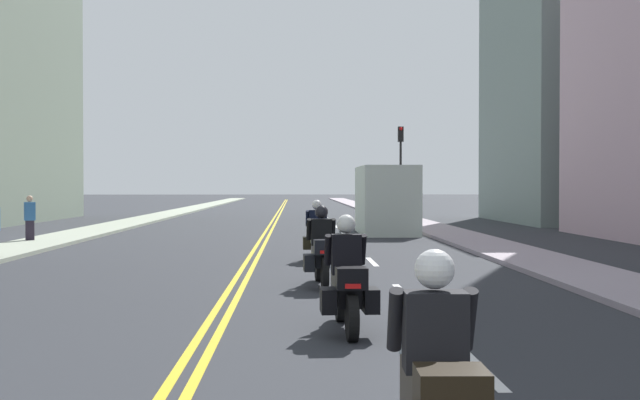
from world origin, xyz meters
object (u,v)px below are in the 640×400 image
at_px(motorcycle_1, 347,285).
at_px(parked_truck, 385,203).
at_px(pedestrian_1, 30,219).
at_px(motorcycle_3, 317,237).
at_px(traffic_light_far, 401,157).
at_px(motorcycle_0, 437,396).
at_px(motorcycle_2, 322,253).

bearing_deg(motorcycle_1, parked_truck, 80.09).
bearing_deg(motorcycle_1, pedestrian_1, 117.97).
bearing_deg(motorcycle_3, traffic_light_far, 75.11).
distance_m(motorcycle_1, pedestrian_1, 19.61).
height_order(motorcycle_0, traffic_light_far, traffic_light_far).
distance_m(motorcycle_1, motorcycle_3, 10.33).
bearing_deg(motorcycle_3, motorcycle_1, -90.69).
relative_size(motorcycle_0, motorcycle_1, 1.01).
height_order(traffic_light_far, parked_truck, traffic_light_far).
distance_m(motorcycle_0, pedestrian_1, 24.88).
bearing_deg(pedestrian_1, motorcycle_0, -89.90).
xyz_separation_m(pedestrian_1, parked_truck, (12.94, 5.81, 0.42)).
bearing_deg(pedestrian_1, traffic_light_far, 20.20).
bearing_deg(motorcycle_0, pedestrian_1, 115.27).
bearing_deg(pedestrian_1, parked_truck, 0.51).
relative_size(motorcycle_1, parked_truck, 0.33).
bearing_deg(pedestrian_1, motorcycle_1, -83.55).
height_order(motorcycle_3, traffic_light_far, traffic_light_far).
xyz_separation_m(motorcycle_0, pedestrian_1, (-10.03, 22.76, 0.19)).
distance_m(motorcycle_2, parked_truck, 18.19).
bearing_deg(motorcycle_1, motorcycle_0, -90.32).
xyz_separation_m(motorcycle_2, parked_truck, (3.27, 17.88, 0.61)).
xyz_separation_m(motorcycle_3, traffic_light_far, (5.01, 20.81, 2.87)).
distance_m(motorcycle_2, pedestrian_1, 15.47).
relative_size(traffic_light_far, parked_truck, 0.79).
bearing_deg(parked_truck, motorcycle_3, -104.48).
relative_size(motorcycle_1, traffic_light_far, 0.42).
height_order(motorcycle_1, traffic_light_far, traffic_light_far).
xyz_separation_m(motorcycle_2, traffic_light_far, (5.07, 26.25, 2.85)).
relative_size(motorcycle_0, parked_truck, 0.33).
bearing_deg(traffic_light_far, pedestrian_1, -136.12).
bearing_deg(parked_truck, traffic_light_far, 77.85).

